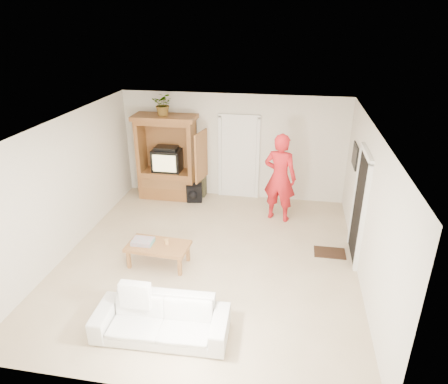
% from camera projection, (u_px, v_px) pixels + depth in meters
% --- Properties ---
extents(floor, '(6.00, 6.00, 0.00)m').
position_uv_depth(floor, '(209.00, 259.00, 7.65)').
color(floor, tan).
rests_on(floor, ground).
extents(ceiling, '(6.00, 6.00, 0.00)m').
position_uv_depth(ceiling, '(206.00, 126.00, 6.59)').
color(ceiling, white).
rests_on(ceiling, floor).
extents(wall_back, '(5.50, 0.00, 5.50)m').
position_uv_depth(wall_back, '(233.00, 147.00, 9.82)').
color(wall_back, silver).
rests_on(wall_back, floor).
extents(wall_front, '(5.50, 0.00, 5.50)m').
position_uv_depth(wall_front, '(151.00, 308.00, 4.42)').
color(wall_front, silver).
rests_on(wall_front, floor).
extents(wall_left, '(0.00, 6.00, 6.00)m').
position_uv_depth(wall_left, '(66.00, 187.00, 7.55)').
color(wall_left, silver).
rests_on(wall_left, floor).
extents(wall_right, '(0.00, 6.00, 6.00)m').
position_uv_depth(wall_right, '(368.00, 209.00, 6.69)').
color(wall_right, silver).
rests_on(wall_right, floor).
extents(armoire, '(1.82, 1.14, 2.10)m').
position_uv_depth(armoire, '(168.00, 163.00, 9.92)').
color(armoire, brown).
rests_on(armoire, floor).
extents(door_back, '(0.85, 0.05, 2.04)m').
position_uv_depth(door_back, '(239.00, 158.00, 9.88)').
color(door_back, white).
rests_on(door_back, floor).
extents(doorway_right, '(0.05, 0.90, 2.04)m').
position_uv_depth(doorway_right, '(359.00, 208.00, 7.34)').
color(doorway_right, black).
rests_on(doorway_right, floor).
extents(framed_picture, '(0.03, 0.60, 0.48)m').
position_uv_depth(framed_picture, '(355.00, 156.00, 8.28)').
color(framed_picture, black).
rests_on(framed_picture, wall_right).
extents(doormat, '(0.60, 0.40, 0.02)m').
position_uv_depth(doormat, '(330.00, 253.00, 7.82)').
color(doormat, '#382316').
rests_on(doormat, floor).
extents(plant, '(0.49, 0.42, 0.54)m').
position_uv_depth(plant, '(163.00, 104.00, 9.30)').
color(plant, '#4C7238').
rests_on(plant, armoire).
extents(man, '(0.83, 0.66, 2.01)m').
position_uv_depth(man, '(280.00, 178.00, 8.76)').
color(man, red).
rests_on(man, floor).
extents(sofa, '(1.95, 0.82, 0.56)m').
position_uv_depth(sofa, '(161.00, 319.00, 5.72)').
color(sofa, silver).
rests_on(sofa, floor).
extents(coffee_table, '(1.16, 0.68, 0.42)m').
position_uv_depth(coffee_table, '(158.00, 247.00, 7.33)').
color(coffee_table, '#A47038').
rests_on(coffee_table, floor).
extents(towel, '(0.38, 0.28, 0.08)m').
position_uv_depth(towel, '(143.00, 241.00, 7.34)').
color(towel, '#E64C6A').
rests_on(towel, coffee_table).
extents(candle, '(0.08, 0.08, 0.10)m').
position_uv_depth(candle, '(167.00, 242.00, 7.31)').
color(candle, tan).
rests_on(candle, coffee_table).
extents(backpack_black, '(0.41, 0.28, 0.46)m').
position_uv_depth(backpack_black, '(194.00, 193.00, 9.88)').
color(backpack_black, black).
rests_on(backpack_black, floor).
extents(backpack_olive, '(0.39, 0.29, 0.72)m').
position_uv_depth(backpack_olive, '(198.00, 182.00, 10.20)').
color(backpack_olive, '#47442B').
rests_on(backpack_olive, floor).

